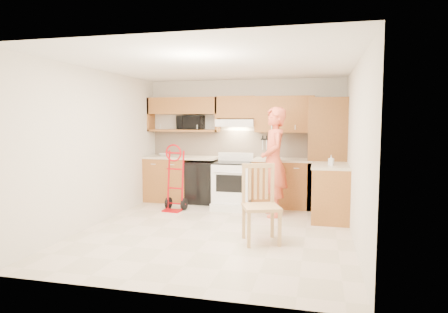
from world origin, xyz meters
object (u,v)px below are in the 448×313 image
at_px(range, 232,181).
at_px(dining_chair, 261,204).
at_px(microwave, 191,123).
at_px(hand_truck, 174,181).
at_px(person, 274,162).

xyz_separation_m(range, dining_chair, (0.86, -2.01, 0.02)).
xyz_separation_m(microwave, hand_truck, (-0.02, -0.95, -1.08)).
distance_m(microwave, person, 2.15).
bearing_deg(dining_chair, microwave, 106.34).
bearing_deg(microwave, hand_truck, -90.74).
height_order(range, hand_truck, hand_truck).
height_order(microwave, range, microwave).
bearing_deg(hand_truck, person, 7.32).
xyz_separation_m(range, hand_truck, (-1.00, -0.48, 0.04)).
height_order(range, dining_chair, dining_chair).
bearing_deg(range, hand_truck, -154.18).
bearing_deg(range, microwave, 154.55).
bearing_deg(hand_truck, dining_chair, -33.34).
bearing_deg(range, person, -27.40).
bearing_deg(dining_chair, person, 70.05).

